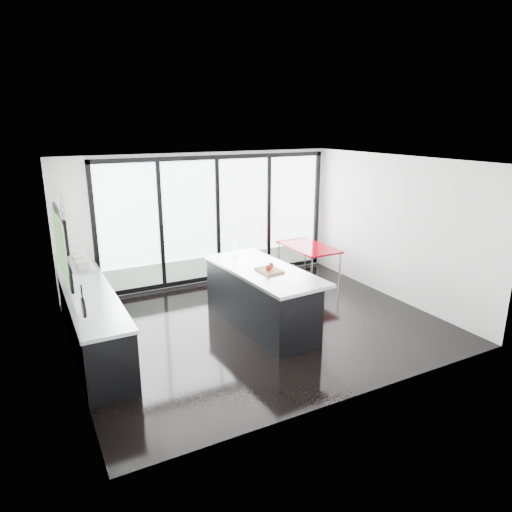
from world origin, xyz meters
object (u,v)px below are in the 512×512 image
red_table (308,263)px  bar_stool_far (287,289)px  island (260,297)px  bar_stool_near (293,299)px

red_table → bar_stool_far: bearing=-137.9°
island → bar_stool_far: island is taller
bar_stool_near → bar_stool_far: 0.54m
bar_stool_near → bar_stool_far: bar_stool_near is taller
island → red_table: (2.07, 1.60, -0.13)m
bar_stool_far → red_table: size_ratio=0.48×
island → bar_stool_near: 0.69m
bar_stool_far → red_table: (1.21, 1.09, 0.04)m
bar_stool_near → bar_stool_far: bearing=55.5°
island → red_table: island is taller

